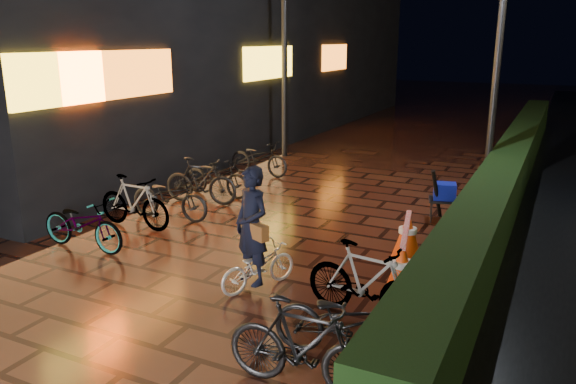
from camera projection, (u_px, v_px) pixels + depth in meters
The scene contains 10 objects.
ground at pixel (179, 298), 7.32m from camera, with size 80.00×80.00×0.00m, color #381911.
hedge at pixel (512, 165), 12.70m from camera, with size 0.70×20.00×1.00m, color black.
storefront_block at pixel (153, 3), 20.13m from camera, with size 12.09×22.00×9.00m.
lamp_post_hedge at pixel (498, 56), 11.22m from camera, with size 0.51×0.22×5.31m.
lamp_post_sf at pixel (284, 40), 15.27m from camera, with size 0.56×0.16×5.85m.
cyclist at pixel (255, 245), 7.41m from camera, with size 0.87×1.25×1.70m.
traffic_barrier at pixel (405, 250), 7.95m from camera, with size 0.74×1.80×0.73m.
cart_assembly at pixel (444, 193), 10.27m from camera, with size 0.63×0.67×1.02m.
parked_bikes_storefront at pixel (186, 186), 11.08m from camera, with size 1.90×6.29×0.95m.
parked_bikes_hedge at pixel (342, 315), 5.91m from camera, with size 1.82×2.24×0.95m.
Camera 1 is at (4.24, -5.37, 3.27)m, focal length 35.00 mm.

